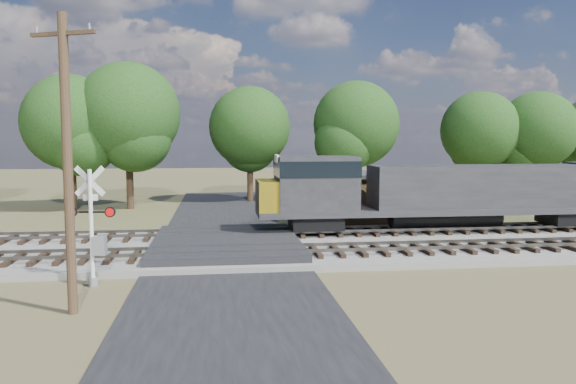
{
  "coord_description": "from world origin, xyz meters",
  "views": [
    {
      "loc": [
        -0.41,
        -26.71,
        5.47
      ],
      "look_at": [
        3.23,
        2.0,
        2.72
      ],
      "focal_mm": 35.0,
      "sensor_mm": 36.0,
      "label": 1
    }
  ],
  "objects": [
    {
      "name": "utility_pole",
      "position": [
        -4.95,
        -8.82,
        4.89
      ],
      "size": [
        2.13,
        1.0,
        9.24
      ],
      "rotation": [
        0.0,
        0.0,
        -0.4
      ],
      "color": "#3D2B1B",
      "rests_on": "ground"
    },
    {
      "name": "track_far",
      "position": [
        3.12,
        3.0,
        0.41
      ],
      "size": [
        140.0,
        2.6,
        0.33
      ],
      "color": "black",
      "rests_on": "ballast_bed"
    },
    {
      "name": "crossing_signal_far",
      "position": [
        4.04,
        6.34,
        1.58
      ],
      "size": [
        1.53,
        0.35,
        3.8
      ],
      "rotation": [
        0.0,
        0.0,
        3.05
      ],
      "color": "silver",
      "rests_on": "ground"
    },
    {
      "name": "equipment_shed",
      "position": [
        8.33,
        7.54,
        1.7
      ],
      "size": [
        6.2,
        6.2,
        3.35
      ],
      "rotation": [
        0.0,
        0.0,
        0.32
      ],
      "color": "#48321F",
      "rests_on": "ground"
    },
    {
      "name": "crossing_panel",
      "position": [
        0.0,
        0.5,
        0.32
      ],
      "size": [
        7.0,
        9.0,
        0.62
      ],
      "primitive_type": "cube",
      "color": "#262628",
      "rests_on": "ground"
    },
    {
      "name": "treeline",
      "position": [
        5.24,
        19.89,
        6.67
      ],
      "size": [
        79.52,
        12.09,
        11.38
      ],
      "color": "black",
      "rests_on": "ground"
    },
    {
      "name": "road",
      "position": [
        0.0,
        0.0,
        0.04
      ],
      "size": [
        7.0,
        60.0,
        0.08
      ],
      "primitive_type": "cube",
      "color": "black",
      "rests_on": "ground"
    },
    {
      "name": "ground",
      "position": [
        0.0,
        0.0,
        0.0
      ],
      "size": [
        160.0,
        160.0,
        0.0
      ],
      "primitive_type": "plane",
      "color": "#4E532C",
      "rests_on": "ground"
    },
    {
      "name": "crossing_signal_near",
      "position": [
        -4.95,
        -5.46,
        1.87
      ],
      "size": [
        1.81,
        0.42,
        4.5
      ],
      "rotation": [
        0.0,
        0.0,
        -0.13
      ],
      "color": "silver",
      "rests_on": "ground"
    },
    {
      "name": "track_near",
      "position": [
        3.12,
        -2.0,
        0.41
      ],
      "size": [
        140.0,
        2.6,
        0.33
      ],
      "color": "black",
      "rests_on": "ballast_bed"
    },
    {
      "name": "ballast_bed",
      "position": [
        10.0,
        0.5,
        0.15
      ],
      "size": [
        140.0,
        10.0,
        0.3
      ],
      "primitive_type": "cube",
      "color": "gray",
      "rests_on": "ground"
    }
  ]
}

